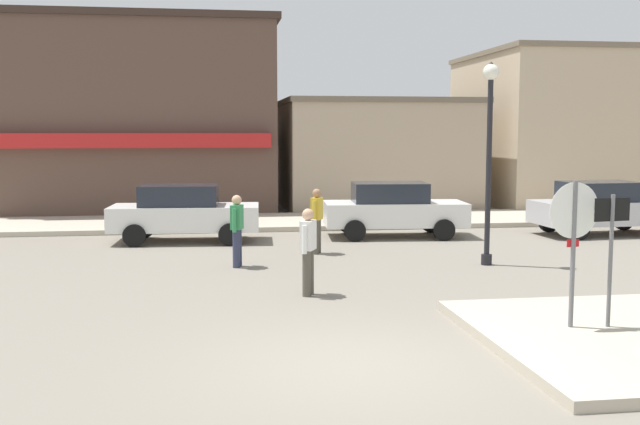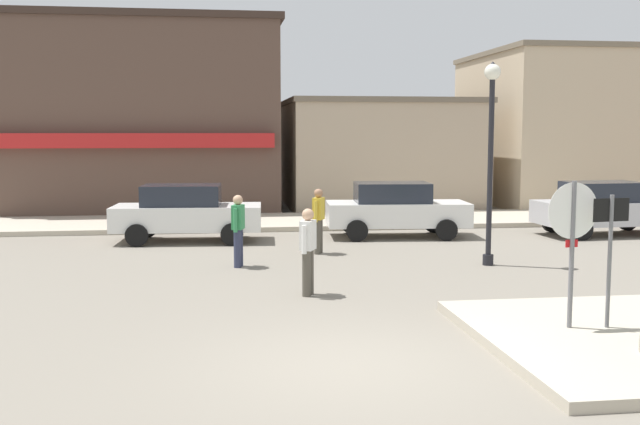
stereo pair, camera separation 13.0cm
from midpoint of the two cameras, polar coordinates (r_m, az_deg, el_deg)
The scene contains 14 objects.
ground_plane at distance 9.87m, azimuth 2.99°, elevation -11.53°, with size 160.00×160.00×0.00m, color gray.
kerb_far at distance 24.46m, azimuth -3.61°, elevation -0.71°, with size 80.00×4.00×0.15m, color #B7AD99.
stop_sign at distance 11.43m, azimuth 18.97°, elevation -1.63°, with size 0.81×0.14×2.30m.
one_way_sign at distance 11.65m, azimuth 21.52°, elevation -2.50°, with size 0.60×0.10×2.10m.
lamp_post at distance 17.12m, azimuth 13.12°, elevation 5.87°, with size 0.36×0.36×4.54m.
parked_car_nearest at distance 20.76m, azimuth -9.99°, elevation 0.03°, with size 4.10×2.07×1.56m.
parked_car_second at distance 21.45m, azimuth 5.97°, elevation 0.28°, with size 4.12×2.12×1.56m.
parked_car_third at distance 23.24m, azimuth 21.06°, elevation 0.36°, with size 4.07×2.02×1.56m.
pedestrian_crossing_near at distance 13.70m, azimuth -0.65°, elevation -2.78°, with size 0.35×0.54×1.61m.
pedestrian_crossing_far at distance 18.40m, azimuth 0.08°, elevation -0.48°, with size 0.35×0.54×1.61m.
pedestrian_kerb_side at distance 16.68m, azimuth -6.03°, elevation -1.21°, with size 0.31×0.55×1.61m.
building_corner_shop at distance 29.88m, azimuth -13.20°, elevation 7.09°, with size 10.38×7.55×7.11m.
building_storefront_left_near at distance 31.03m, azimuth 4.24°, elevation 4.56°, with size 7.44×8.09×4.26m.
building_storefront_left_mid at distance 33.57m, azimuth 19.22°, elevation 6.07°, with size 8.51×8.02×6.27m.
Camera 2 is at (-1.72, -9.24, 3.00)m, focal length 42.00 mm.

